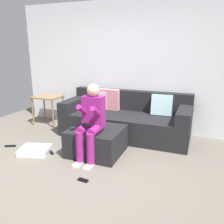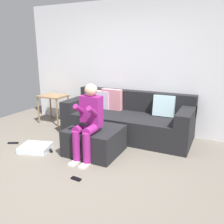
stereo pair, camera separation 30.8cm
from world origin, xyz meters
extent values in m
plane|color=#6B6359|center=(0.00, 0.00, 0.00)|extent=(6.31, 6.31, 0.00)
cube|color=silver|center=(0.00, 2.26, 1.31)|extent=(4.85, 0.10, 2.63)
cube|color=black|center=(0.17, 1.72, 0.22)|extent=(2.47, 0.97, 0.45)
cube|color=black|center=(0.17, 2.11, 0.65)|extent=(2.47, 0.20, 0.40)
cube|color=black|center=(-0.94, 1.72, 0.56)|extent=(0.24, 0.97, 0.22)
cube|color=black|center=(1.29, 1.72, 0.56)|extent=(0.24, 0.97, 0.22)
cube|color=silver|center=(-0.49, 1.94, 0.63)|extent=(0.38, 0.14, 0.37)
cube|color=pink|center=(-0.25, 1.94, 0.66)|extent=(0.43, 0.15, 0.43)
cube|color=silver|center=(0.84, 1.93, 0.64)|extent=(0.39, 0.20, 0.40)
cube|color=black|center=(-0.01, 0.79, 0.21)|extent=(0.84, 0.78, 0.43)
cube|color=#8C1E72|center=(-0.01, 0.69, 0.74)|extent=(0.33, 0.18, 0.49)
sphere|color=#D8AD8C|center=(-0.01, 0.69, 1.07)|extent=(0.20, 0.20, 0.20)
cylinder|color=#8C1E72|center=(-0.10, 0.53, 0.50)|extent=(0.14, 0.32, 0.14)
cylinder|color=#8C1E72|center=(-0.10, 0.38, 0.26)|extent=(0.12, 0.12, 0.47)
cube|color=white|center=(-0.10, 0.32, 0.01)|extent=(0.10, 0.22, 0.03)
cylinder|color=#8C1E72|center=(-0.12, 0.57, 0.77)|extent=(0.08, 0.33, 0.26)
cylinder|color=#8C1E72|center=(0.09, 0.53, 0.50)|extent=(0.14, 0.32, 0.14)
cylinder|color=#8C1E72|center=(0.09, 0.38, 0.26)|extent=(0.12, 0.12, 0.47)
cube|color=white|center=(0.09, 0.32, 0.01)|extent=(0.10, 0.22, 0.03)
cylinder|color=#8C1E72|center=(0.11, 0.57, 0.76)|extent=(0.08, 0.34, 0.27)
cube|color=black|center=(-0.01, 0.45, 0.60)|extent=(0.14, 0.06, 0.03)
cube|color=silver|center=(-0.97, 0.41, 0.05)|extent=(0.58, 0.52, 0.10)
cube|color=olive|center=(-1.70, 1.82, 0.63)|extent=(0.59, 0.48, 0.03)
cylinder|color=olive|center=(-1.97, 1.61, 0.31)|extent=(0.04, 0.04, 0.62)
cylinder|color=olive|center=(-1.43, 1.61, 0.31)|extent=(0.04, 0.04, 0.62)
cylinder|color=olive|center=(-1.97, 2.03, 0.31)|extent=(0.04, 0.04, 0.62)
cylinder|color=olive|center=(-1.43, 2.03, 0.31)|extent=(0.04, 0.04, 0.62)
cube|color=black|center=(0.18, -0.06, 0.01)|extent=(0.15, 0.07, 0.02)
cube|color=black|center=(-0.73, 0.51, 0.01)|extent=(0.18, 0.15, 0.02)
cube|color=black|center=(-1.55, 0.46, 0.01)|extent=(0.19, 0.13, 0.02)
camera|label=1|loc=(1.54, -2.48, 1.69)|focal=37.71mm
camera|label=2|loc=(1.82, -2.36, 1.69)|focal=37.71mm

